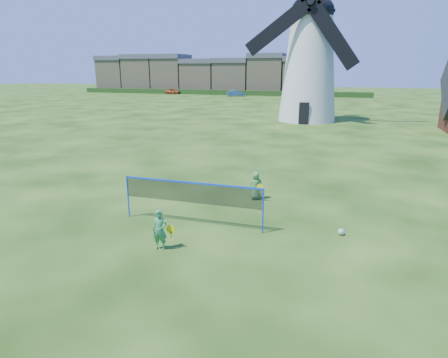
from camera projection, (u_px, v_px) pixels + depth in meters
name	position (u px, v px, depth m)	size (l,w,h in m)	color
ground	(214.00, 223.00, 13.68)	(220.00, 220.00, 0.00)	black
windmill	(310.00, 60.00, 38.76)	(12.31, 5.80, 17.34)	silver
badminton_net	(192.00, 193.00, 13.27)	(5.05, 0.05, 1.55)	blue
player_girl	(160.00, 230.00, 11.53)	(0.67, 0.37, 1.25)	#35864D
player_boy	(256.00, 186.00, 16.04)	(0.70, 0.56, 1.18)	#498E44
play_ball	(341.00, 232.00, 12.67)	(0.22, 0.22, 0.22)	green
terraced_houses	(202.00, 74.00, 86.43)	(50.59, 8.40, 8.36)	tan
hedge	(215.00, 92.00, 80.42)	(62.00, 0.80, 1.00)	#193814
car_left	(173.00, 91.00, 82.79)	(1.39, 3.46, 1.18)	maroon
car_right	(236.00, 93.00, 75.73)	(1.24, 3.55, 1.17)	#294E7C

